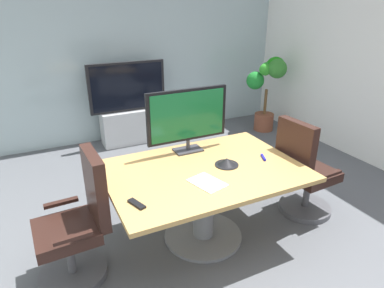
{
  "coord_description": "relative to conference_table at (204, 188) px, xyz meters",
  "views": [
    {
      "loc": [
        -1.18,
        -2.15,
        2.16
      ],
      "look_at": [
        0.11,
        0.5,
        0.9
      ],
      "focal_mm": 31.58,
      "sensor_mm": 36.0,
      "label": 1
    }
  ],
  "objects": [
    {
      "name": "whiteboard_marker",
      "position": [
        0.62,
        -0.05,
        0.21
      ],
      "size": [
        0.07,
        0.13,
        0.02
      ],
      "primitive_type": "cube",
      "rotation": [
        0.0,
        0.0,
        1.19
      ],
      "color": "#1919A5",
      "rests_on": "conference_table"
    },
    {
      "name": "conference_phone",
      "position": [
        0.22,
        -0.02,
        0.23
      ],
      "size": [
        0.22,
        0.22,
        0.07
      ],
      "color": "black",
      "rests_on": "conference_table"
    },
    {
      "name": "potted_plant",
      "position": [
        2.4,
        2.19,
        0.29
      ],
      "size": [
        0.7,
        0.55,
        1.28
      ],
      "color": "brown",
      "rests_on": "ground"
    },
    {
      "name": "paper_notepad",
      "position": [
        -0.1,
        -0.24,
        0.2
      ],
      "size": [
        0.28,
        0.35,
        0.01
      ],
      "primitive_type": "cube",
      "rotation": [
        0.0,
        0.0,
        0.27
      ],
      "color": "white",
      "rests_on": "conference_table"
    },
    {
      "name": "office_chair_right",
      "position": [
        1.14,
        -0.1,
        -0.1
      ],
      "size": [
        0.61,
        0.59,
        1.09
      ],
      "rotation": [
        0.0,
        0.0,
        1.64
      ],
      "color": "#4C4C51",
      "rests_on": "ground"
    },
    {
      "name": "wall_back_glass_partition",
      "position": [
        -0.11,
        3.03,
        0.87
      ],
      "size": [
        6.12,
        0.1,
        2.84
      ],
      "primitive_type": "cube",
      "color": "#9EB2B7",
      "rests_on": "ground"
    },
    {
      "name": "ground_plane",
      "position": [
        -0.11,
        -0.25,
        -0.56
      ],
      "size": [
        7.57,
        7.57,
        0.0
      ],
      "primitive_type": "plane",
      "color": "#515459"
    },
    {
      "name": "wall_display_unit",
      "position": [
        0.06,
        2.68,
        -0.11
      ],
      "size": [
        1.2,
        0.36,
        1.31
      ],
      "color": "#B7BABC",
      "rests_on": "ground"
    },
    {
      "name": "office_chair_left",
      "position": [
        -1.14,
        0.02,
        -0.1
      ],
      "size": [
        0.61,
        0.58,
        1.09
      ],
      "rotation": [
        0.0,
        0.0,
        -1.53
      ],
      "color": "#4C4C51",
      "rests_on": "ground"
    },
    {
      "name": "remote_control",
      "position": [
        -0.73,
        -0.3,
        0.21
      ],
      "size": [
        0.1,
        0.18,
        0.02
      ],
      "primitive_type": "cube",
      "rotation": [
        0.0,
        0.0,
        0.34
      ],
      "color": "black",
      "rests_on": "conference_table"
    },
    {
      "name": "tv_monitor",
      "position": [
        0.04,
        0.44,
        0.56
      ],
      "size": [
        0.84,
        0.18,
        0.64
      ],
      "color": "#333338",
      "rests_on": "conference_table"
    },
    {
      "name": "conference_table",
      "position": [
        0.0,
        0.0,
        0.0
      ],
      "size": [
        1.75,
        1.22,
        0.75
      ],
      "color": "#B2894C",
      "rests_on": "ground"
    }
  ]
}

